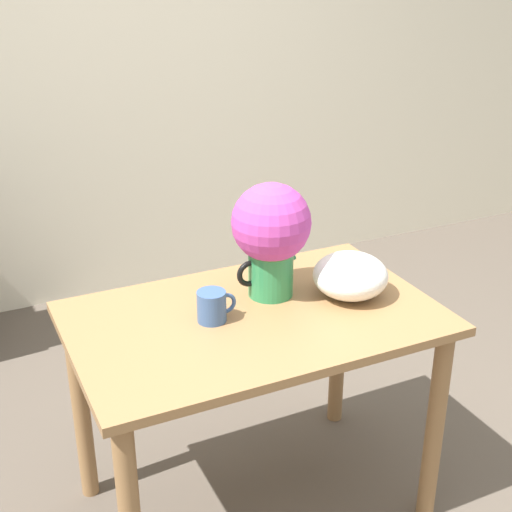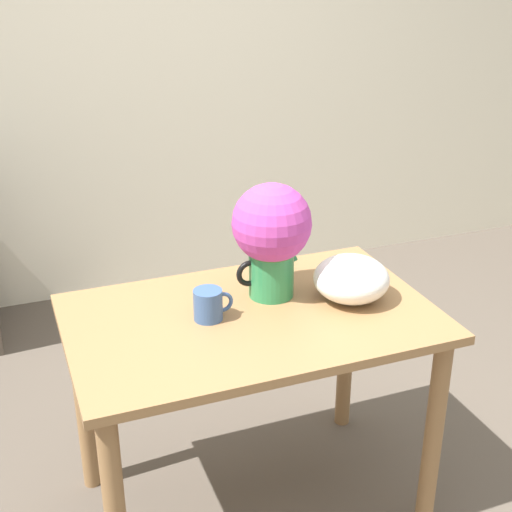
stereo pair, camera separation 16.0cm
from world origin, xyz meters
TOP-DOWN VIEW (x-y plane):
  - wall_back at (0.00, 2.04)m, footprint 8.00×0.05m
  - table at (-0.11, 0.15)m, footprint 1.15×0.73m
  - flower_vase at (0.00, 0.25)m, footprint 0.26×0.26m
  - coffee_mug at (-0.24, 0.17)m, footprint 0.13×0.09m
  - white_bowl at (0.23, 0.13)m, footprint 0.25×0.25m

SIDE VIEW (x-z plane):
  - table at x=-0.11m, z-range 0.25..1.01m
  - coffee_mug at x=-0.24m, z-range 0.76..0.86m
  - white_bowl at x=0.23m, z-range 0.76..0.91m
  - flower_vase at x=0.00m, z-range 0.79..1.17m
  - wall_back at x=0.00m, z-range 0.00..2.60m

